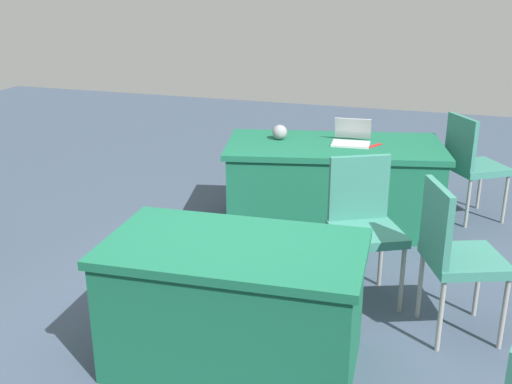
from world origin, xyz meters
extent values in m
plane|color=#3D4C60|center=(0.00, 0.00, 0.00)|extent=(14.40, 14.40, 0.00)
cube|color=#196647|center=(-0.21, -2.02, 0.72)|extent=(2.01, 1.30, 0.05)
cube|color=#196647|center=(-0.21, -2.02, 0.35)|extent=(1.93, 1.25, 0.69)
cube|color=#196647|center=(-0.09, 0.21, 0.72)|extent=(1.47, 0.90, 0.05)
cube|color=#196647|center=(-0.09, 0.21, 0.35)|extent=(1.41, 0.87, 0.69)
cylinder|color=#9E9993|center=(-0.95, -0.65, 0.23)|extent=(0.03, 0.03, 0.47)
cylinder|color=#9E9993|center=(-0.61, -0.47, 0.23)|extent=(0.03, 0.03, 0.47)
cylinder|color=#9E9993|center=(-0.77, -0.98, 0.23)|extent=(0.03, 0.03, 0.47)
cylinder|color=#9E9993|center=(-0.43, -0.80, 0.23)|extent=(0.03, 0.03, 0.47)
cube|color=#387F70|center=(-0.69, -0.73, 0.50)|extent=(0.60, 0.60, 0.06)
cube|color=#387F70|center=(-0.60, -0.90, 0.75)|extent=(0.39, 0.23, 0.45)
cylinder|color=#9E9993|center=(-1.42, -0.75, 0.23)|extent=(0.03, 0.03, 0.47)
cylinder|color=#9E9993|center=(-1.56, -0.40, 0.23)|extent=(0.03, 0.03, 0.47)
cylinder|color=#9E9993|center=(-1.07, -0.61, 0.23)|extent=(0.03, 0.03, 0.47)
cylinder|color=#9E9993|center=(-1.21, -0.26, 0.23)|extent=(0.03, 0.03, 0.47)
cube|color=#387F70|center=(-1.31, -0.51, 0.50)|extent=(0.57, 0.57, 0.06)
cube|color=#387F70|center=(-1.13, -0.43, 0.75)|extent=(0.19, 0.40, 0.45)
cylinder|color=#9E9993|center=(-1.47, -2.83, 0.22)|extent=(0.03, 0.03, 0.45)
cylinder|color=#9E9993|center=(-1.68, -2.51, 0.22)|extent=(0.03, 0.03, 0.45)
cylinder|color=#9E9993|center=(-1.15, -2.62, 0.22)|extent=(0.03, 0.03, 0.45)
cylinder|color=#9E9993|center=(-1.36, -2.30, 0.22)|extent=(0.03, 0.03, 0.45)
cube|color=#387F70|center=(-1.42, -2.57, 0.48)|extent=(0.61, 0.61, 0.06)
cube|color=#387F70|center=(-1.25, -2.46, 0.73)|extent=(0.26, 0.37, 0.45)
cube|color=silver|center=(-0.35, -2.03, 0.75)|extent=(0.34, 0.24, 0.02)
cube|color=#B7B7BC|center=(-0.34, -2.17, 0.85)|extent=(0.32, 0.10, 0.19)
sphere|color=gray|center=(0.28, -2.02, 0.81)|extent=(0.13, 0.13, 0.13)
cube|color=red|center=(-0.55, -2.05, 0.75)|extent=(0.12, 0.17, 0.01)
camera|label=1|loc=(-1.15, 3.08, 2.13)|focal=43.26mm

